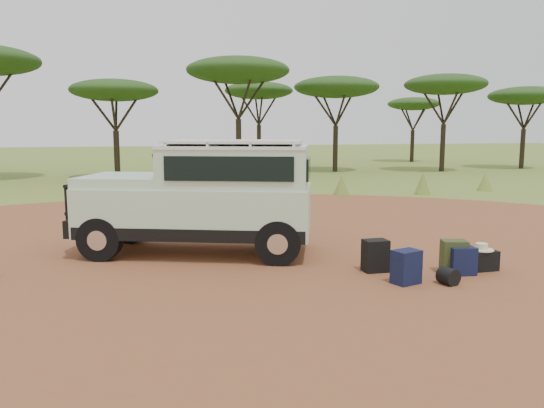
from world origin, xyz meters
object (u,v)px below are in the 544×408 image
object	(u,v)px
hard_case	(481,260)
duffel_navy	(461,261)
backpack_black	(375,256)
backpack_navy	(406,267)
backpack_olive	(454,257)
safari_vehicle	(205,199)

from	to	relation	value
hard_case	duffel_navy	bearing A→B (deg)	-161.44
backpack_black	backpack_navy	xyz separation A→B (m)	(0.14, -0.78, -0.01)
duffel_navy	hard_case	distance (m)	0.52
backpack_black	duffel_navy	size ratio (longest dim) A/B	1.17
hard_case	backpack_navy	bearing A→B (deg)	-165.06
backpack_black	backpack_navy	distance (m)	0.80
backpack_olive	duffel_navy	distance (m)	0.14
duffel_navy	backpack_black	bearing A→B (deg)	166.58
backpack_black	backpack_olive	distance (m)	1.30
safari_vehicle	backpack_navy	distance (m)	4.07
safari_vehicle	backpack_olive	distance (m)	4.66
safari_vehicle	backpack_navy	world-z (taller)	safari_vehicle
backpack_navy	backpack_black	bearing A→B (deg)	83.86
backpack_olive	hard_case	distance (m)	0.58
safari_vehicle	backpack_navy	xyz separation A→B (m)	(2.72, -2.92, -0.79)
backpack_black	backpack_navy	world-z (taller)	backpack_black
safari_vehicle	backpack_black	bearing A→B (deg)	-18.67
backpack_olive	duffel_navy	world-z (taller)	backpack_olive
backpack_black	hard_case	xyz separation A→B (m)	(1.80, -0.39, -0.10)
backpack_black	hard_case	size ratio (longest dim) A/B	1.11
backpack_black	backpack_olive	world-z (taller)	backpack_olive
safari_vehicle	duffel_navy	xyz separation A→B (m)	(3.89, -2.68, -0.82)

